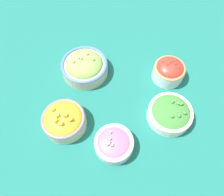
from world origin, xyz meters
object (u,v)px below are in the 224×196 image
at_px(bowl_squash, 64,120).
at_px(bowl_broccoli, 170,113).
at_px(bowl_red_onion, 114,143).
at_px(bowl_lettuce, 85,66).
at_px(bowl_cherry_tomatoes, 169,70).

height_order(bowl_squash, bowl_broccoli, bowl_squash).
height_order(bowl_squash, bowl_red_onion, bowl_squash).
relative_size(bowl_lettuce, bowl_red_onion, 1.41).
relative_size(bowl_red_onion, bowl_cherry_tomatoes, 1.06).
bearing_deg(bowl_cherry_tomatoes, bowl_squash, -156.63).
distance_m(bowl_lettuce, bowl_cherry_tomatoes, 0.30).
xyz_separation_m(bowl_squash, bowl_broccoli, (0.34, -0.00, -0.01)).
height_order(bowl_red_onion, bowl_broccoli, bowl_broccoli).
xyz_separation_m(bowl_lettuce, bowl_red_onion, (0.08, -0.30, -0.00)).
relative_size(bowl_red_onion, bowl_broccoli, 0.82).
relative_size(bowl_squash, bowl_cherry_tomatoes, 1.23).
distance_m(bowl_squash, bowl_cherry_tomatoes, 0.40).
bearing_deg(bowl_lettuce, bowl_squash, -108.42).
relative_size(bowl_lettuce, bowl_broccoli, 1.16).
xyz_separation_m(bowl_squash, bowl_red_onion, (0.15, -0.09, -0.01)).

